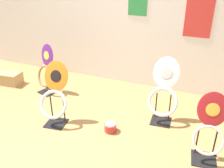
# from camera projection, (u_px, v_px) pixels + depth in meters

# --- Properties ---
(ground_plane) EXTENTS (14.00, 14.00, 0.00)m
(ground_plane) POSITION_uv_depth(u_px,v_px,m) (63.00, 147.00, 3.11)
(ground_plane) COLOR #B7844C
(wall_back) EXTENTS (8.00, 0.07, 2.60)m
(wall_back) POSITION_uv_depth(u_px,v_px,m) (123.00, 12.00, 4.26)
(wall_back) COLOR silver
(wall_back) RESTS_ON ground_plane
(toilet_seat_display_white_plain) EXTENTS (0.43, 0.37, 0.93)m
(toilet_seat_display_white_plain) POSITION_uv_depth(u_px,v_px,m) (163.00, 96.00, 3.45)
(toilet_seat_display_white_plain) COLOR black
(toilet_seat_display_white_plain) RESTS_ON ground_plane
(toilet_seat_display_orange_sun) EXTENTS (0.43, 0.42, 0.88)m
(toilet_seat_display_orange_sun) POSITION_uv_depth(u_px,v_px,m) (54.00, 99.00, 3.41)
(toilet_seat_display_orange_sun) COLOR black
(toilet_seat_display_orange_sun) RESTS_ON ground_plane
(toilet_seat_display_crimson_swirl) EXTENTS (0.36, 0.32, 0.84)m
(toilet_seat_display_crimson_swirl) POSITION_uv_depth(u_px,v_px,m) (209.00, 131.00, 2.76)
(toilet_seat_display_crimson_swirl) COLOR black
(toilet_seat_display_crimson_swirl) RESTS_ON ground_plane
(toilet_seat_display_purple_note) EXTENTS (0.42, 0.35, 0.86)m
(toilet_seat_display_purple_note) POSITION_uv_depth(u_px,v_px,m) (46.00, 71.00, 4.25)
(toilet_seat_display_purple_note) COLOR black
(toilet_seat_display_purple_note) RESTS_ON ground_plane
(paint_can) EXTENTS (0.17, 0.17, 0.13)m
(paint_can) POSITION_uv_depth(u_px,v_px,m) (110.00, 127.00, 3.38)
(paint_can) COLOR red
(paint_can) RESTS_ON ground_plane
(storage_box) EXTENTS (0.48, 0.31, 0.23)m
(storage_box) POSITION_uv_depth(u_px,v_px,m) (9.00, 78.00, 4.67)
(storage_box) COLOR tan
(storage_box) RESTS_ON ground_plane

